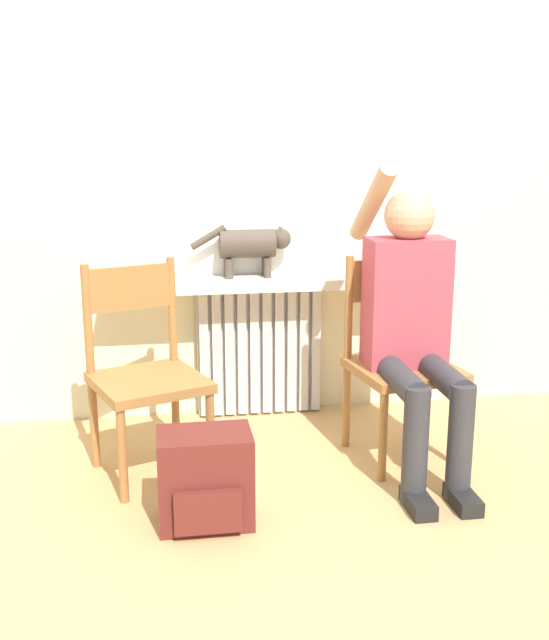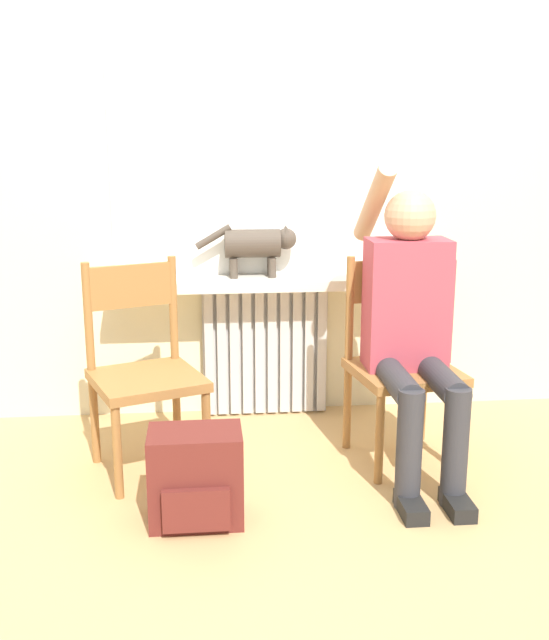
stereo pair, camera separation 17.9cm
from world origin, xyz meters
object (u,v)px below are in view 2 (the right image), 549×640
chair_left (144,368)px  cat (257,244)px  person (412,321)px  chair_right (401,360)px  backpack (196,477)px

chair_left → cat: size_ratio=1.80×
chair_left → person: 1.13m
chair_right → cat: bearing=126.8°
backpack → person: bearing=22.6°
cat → backpack: cat is taller
chair_right → cat: 0.91m
chair_right → backpack: size_ratio=2.52×
chair_right → cat: size_ratio=1.80×
chair_left → chair_right: size_ratio=1.00×
person → cat: person is taller
cat → backpack: 1.30m
cat → chair_left: bearing=-133.0°
chair_left → chair_right: (1.10, 0.00, 0.00)m
chair_left → person: bearing=-26.9°
chair_right → person: person is taller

